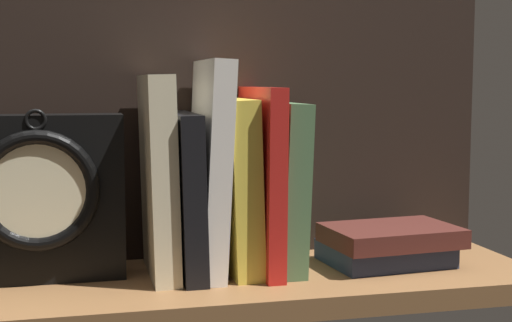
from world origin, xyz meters
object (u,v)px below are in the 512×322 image
framed_clock (39,197)px  book_green_romantic (283,186)px  book_yellow_seinlanguage (236,185)px  book_stack_side (387,244)px  book_cream_twain (159,176)px  book_red_requiem (261,179)px  book_black_skeptic (185,194)px  book_white_catcher (210,167)px

framed_clock → book_green_romantic: bearing=-0.9°
book_green_romantic → book_yellow_seinlanguage: bearing=180.0°
book_yellow_seinlanguage → book_stack_side: 20.60cm
book_cream_twain → book_yellow_seinlanguage: size_ratio=1.14×
book_yellow_seinlanguage → book_green_romantic: (5.82, 0.00, -0.22)cm
book_red_requiem → book_green_romantic: (2.80, 0.00, -0.93)cm
book_cream_twain → framed_clock: (-13.51, 0.44, -2.02)cm
framed_clock → book_yellow_seinlanguage: bearing=-1.1°
book_red_requiem → framed_clock: 25.88cm
book_black_skeptic → framed_clock: size_ratio=0.97×
book_stack_side → book_yellow_seinlanguage: bearing=175.5°
book_cream_twain → framed_clock: size_ratio=1.19×
book_black_skeptic → book_white_catcher: book_white_catcher is taller
book_cream_twain → framed_clock: bearing=178.1°
book_green_romantic → book_red_requiem: bearing=180.0°
book_cream_twain → book_black_skeptic: size_ratio=1.23×
book_black_skeptic → framed_clock: 16.64cm
book_red_requiem → book_green_romantic: bearing=0.0°
book_white_catcher → book_yellow_seinlanguage: bearing=0.0°
book_black_skeptic → book_red_requiem: book_red_requiem is taller
book_yellow_seinlanguage → book_stack_side: (18.99, -1.50, -7.84)cm
book_black_skeptic → book_green_romantic: (12.01, 0.00, 0.57)cm
book_red_requiem → book_stack_side: 18.17cm
book_cream_twain → framed_clock: 13.67cm
book_black_skeptic → book_stack_side: (25.17, -1.50, -7.06)cm
book_yellow_seinlanguage → book_red_requiem: bearing=0.0°
book_cream_twain → book_black_skeptic: bearing=0.0°
book_white_catcher → book_black_skeptic: bearing=180.0°
book_white_catcher → book_red_requiem: book_white_catcher is taller
book_cream_twain → framed_clock: book_cream_twain is taller
book_black_skeptic → book_white_catcher: (2.93, 0.00, 3.06)cm
framed_clock → book_stack_side: size_ratio=1.19×
book_black_skeptic → book_yellow_seinlanguage: bearing=0.0°
book_green_romantic → framed_clock: book_green_romantic is taller
book_yellow_seinlanguage → framed_clock: (-22.82, 0.44, -0.60)cm
book_cream_twain → book_yellow_seinlanguage: 9.42cm
book_cream_twain → book_yellow_seinlanguage: book_cream_twain is taller
book_red_requiem → framed_clock: size_ratio=1.12×
book_cream_twain → book_red_requiem: 12.35cm
book_red_requiem → framed_clock: (-25.84, 0.44, -1.30)cm
book_stack_side → book_red_requiem: bearing=174.6°
book_yellow_seinlanguage → book_white_catcher: bearing=180.0°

